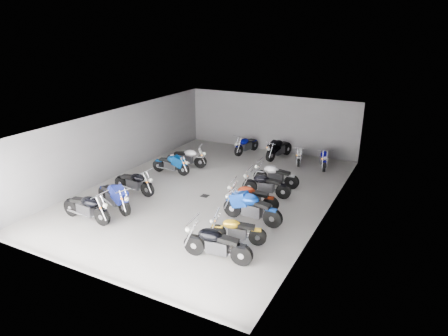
{
  "coord_description": "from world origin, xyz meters",
  "views": [
    {
      "loc": [
        7.95,
        -13.95,
        6.91
      ],
      "look_at": [
        0.38,
        0.54,
        1.0
      ],
      "focal_mm": 32.0,
      "sensor_mm": 36.0,
      "label": 1
    }
  ],
  "objects": [
    {
      "name": "ceiling",
      "position": [
        0.0,
        0.0,
        3.22
      ],
      "size": [
        10.0,
        14.0,
        0.04
      ],
      "primitive_type": "cube",
      "color": "black",
      "rests_on": "wall_back"
    },
    {
      "name": "wall_left",
      "position": [
        -5.0,
        0.0,
        1.6
      ],
      "size": [
        0.1,
        14.0,
        3.2
      ],
      "primitive_type": "cube",
      "color": "slate",
      "rests_on": "ground"
    },
    {
      "name": "motorcycle_left_a",
      "position": [
        -2.73,
        -4.48,
        0.54
      ],
      "size": [
        2.25,
        0.44,
        0.99
      ],
      "rotation": [
        0.0,
        0.0,
        -1.59
      ],
      "color": "black",
      "rests_on": "ground"
    },
    {
      "name": "ground",
      "position": [
        0.0,
        0.0,
        0.0
      ],
      "size": [
        14.0,
        14.0,
        0.0
      ],
      "primitive_type": "plane",
      "color": "gray",
      "rests_on": "ground"
    },
    {
      "name": "motorcycle_right_b",
      "position": [
        2.89,
        -3.36,
        0.47
      ],
      "size": [
        1.9,
        0.69,
        0.86
      ],
      "rotation": [
        0.0,
        0.0,
        1.87
      ],
      "color": "black",
      "rests_on": "ground"
    },
    {
      "name": "wall_right",
      "position": [
        5.0,
        0.0,
        1.6
      ],
      "size": [
        0.1,
        14.0,
        3.2
      ],
      "primitive_type": "cube",
      "color": "slate",
      "rests_on": "ground"
    },
    {
      "name": "motorcycle_back_e",
      "position": [
        2.24,
        5.55,
        0.44
      ],
      "size": [
        0.6,
        1.81,
        0.81
      ],
      "rotation": [
        0.0,
        0.0,
        3.4
      ],
      "color": "black",
      "rests_on": "ground"
    },
    {
      "name": "motorcycle_left_e",
      "position": [
        -2.81,
        1.1,
        0.49
      ],
      "size": [
        2.03,
        0.42,
        0.89
      ],
      "rotation": [
        0.0,
        0.0,
        -1.52
      ],
      "color": "black",
      "rests_on": "ground"
    },
    {
      "name": "motorcycle_right_f",
      "position": [
        2.25,
        1.94,
        0.51
      ],
      "size": [
        2.14,
        0.44,
        0.94
      ],
      "rotation": [
        0.0,
        0.0,
        1.62
      ],
      "color": "black",
      "rests_on": "ground"
    },
    {
      "name": "motorcycle_left_c",
      "position": [
        -2.82,
        -1.65,
        0.51
      ],
      "size": [
        2.12,
        0.43,
        0.93
      ],
      "rotation": [
        0.0,
        0.0,
        -1.61
      ],
      "color": "black",
      "rests_on": "ground"
    },
    {
      "name": "wall_back",
      "position": [
        0.0,
        7.0,
        1.6
      ],
      "size": [
        10.0,
        0.1,
        3.2
      ],
      "primitive_type": "cube",
      "color": "slate",
      "rests_on": "ground"
    },
    {
      "name": "motorcycle_right_a",
      "position": [
        2.78,
        -4.55,
        0.55
      ],
      "size": [
        2.28,
        0.51,
        1.0
      ],
      "rotation": [
        0.0,
        0.0,
        1.67
      ],
      "color": "black",
      "rests_on": "ground"
    },
    {
      "name": "drain_grate",
      "position": [
        0.0,
        -0.5,
        0.01
      ],
      "size": [
        0.32,
        0.32,
        0.01
      ],
      "primitive_type": "cube",
      "color": "black",
      "rests_on": "ground"
    },
    {
      "name": "motorcycle_back_c",
      "position": [
        -0.93,
        5.77,
        0.5
      ],
      "size": [
        0.62,
        2.04,
        0.91
      ],
      "rotation": [
        0.0,
        0.0,
        2.92
      ],
      "color": "black",
      "rests_on": "ground"
    },
    {
      "name": "motorcycle_left_b",
      "position": [
        -2.5,
        -3.27,
        0.56
      ],
      "size": [
        2.23,
        0.91,
        1.02
      ],
      "rotation": [
        0.0,
        0.0,
        -1.91
      ],
      "color": "black",
      "rests_on": "ground"
    },
    {
      "name": "motorcycle_back_d",
      "position": [
        1.01,
        5.76,
        0.54
      ],
      "size": [
        0.7,
        2.24,
        1.0
      ],
      "rotation": [
        0.0,
        0.0,
        2.9
      ],
      "color": "black",
      "rests_on": "ground"
    },
    {
      "name": "motorcycle_right_c",
      "position": [
        2.71,
        -1.73,
        0.57
      ],
      "size": [
        2.38,
        0.49,
        1.04
      ],
      "rotation": [
        0.0,
        0.0,
        1.52
      ],
      "color": "black",
      "rests_on": "ground"
    },
    {
      "name": "motorcycle_left_f",
      "position": [
        -2.65,
        2.27,
        0.51
      ],
      "size": [
        2.08,
        0.68,
        0.93
      ],
      "rotation": [
        0.0,
        0.0,
        -1.31
      ],
      "color": "black",
      "rests_on": "ground"
    },
    {
      "name": "motorcycle_right_d",
      "position": [
        2.28,
        -0.79,
        0.52
      ],
      "size": [
        2.15,
        0.51,
        0.94
      ],
      "rotation": [
        0.0,
        0.0,
        1.71
      ],
      "color": "black",
      "rests_on": "ground"
    },
    {
      "name": "motorcycle_right_e",
      "position": [
        2.29,
        0.71,
        0.51
      ],
      "size": [
        2.13,
        0.48,
        0.93
      ],
      "rotation": [
        0.0,
        0.0,
        1.68
      ],
      "color": "black",
      "rests_on": "ground"
    },
    {
      "name": "motorcycle_back_f",
      "position": [
        3.54,
        5.47,
        0.49
      ],
      "size": [
        0.72,
        2.01,
        0.91
      ],
      "rotation": [
        0.0,
        0.0,
        3.43
      ],
      "color": "black",
      "rests_on": "ground"
    }
  ]
}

